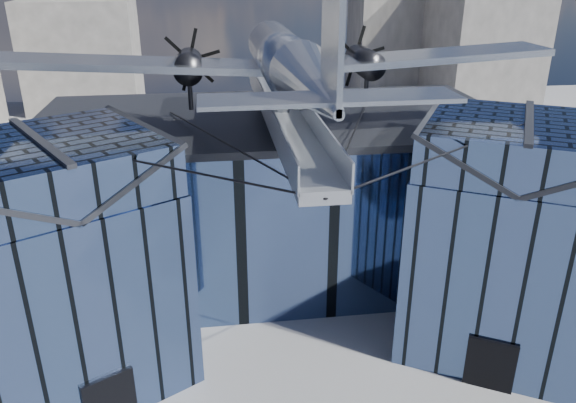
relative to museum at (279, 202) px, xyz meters
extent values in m
plane|color=gray|center=(0.00, -5.82, -5.54)|extent=(120.00, 120.00, 0.00)
cube|color=#3F5480|center=(0.00, 3.18, -0.79)|extent=(28.00, 14.00, 9.50)
cube|color=#24262C|center=(0.00, 3.18, 4.16)|extent=(28.00, 14.00, 0.40)
cube|color=#3F5480|center=(-10.50, -6.82, -0.79)|extent=(11.79, 11.43, 9.50)
cube|color=#3F5480|center=(-10.50, -6.82, 5.06)|extent=(11.56, 11.20, 2.20)
cube|color=#24262C|center=(-8.55, -5.69, 5.06)|extent=(7.98, 9.23, 2.40)
cube|color=#24262C|center=(-10.50, -6.82, 6.21)|extent=(4.30, 7.10, 0.18)
cube|color=black|center=(-8.48, -10.33, -4.24)|extent=(2.03, 1.32, 2.60)
cube|color=black|center=(-6.60, -4.57, -0.79)|extent=(0.34, 0.34, 9.50)
cube|color=#3F5480|center=(10.50, -6.82, -0.79)|extent=(11.79, 11.43, 9.50)
cube|color=#3F5480|center=(10.50, -6.82, 5.06)|extent=(11.56, 11.20, 2.20)
cube|color=#24262C|center=(8.55, -5.69, 5.06)|extent=(7.98, 9.23, 2.40)
cube|color=#24262C|center=(10.50, -6.82, 6.21)|extent=(4.30, 7.10, 0.18)
cube|color=black|center=(8.48, -10.33, -4.24)|extent=(2.03, 1.32, 2.60)
cube|color=black|center=(6.60, -4.57, -0.79)|extent=(0.34, 0.34, 9.50)
cube|color=#A0A5AE|center=(0.00, -2.32, 5.56)|extent=(1.80, 21.00, 0.50)
cube|color=#A0A5AE|center=(-0.90, -2.32, 6.21)|extent=(0.08, 21.00, 1.10)
cube|color=#A0A5AE|center=(0.90, -2.32, 6.21)|extent=(0.08, 21.00, 1.10)
cylinder|color=#A0A5AE|center=(0.00, 7.18, 4.89)|extent=(0.44, 0.44, 1.35)
cylinder|color=#A0A5AE|center=(0.00, 1.18, 4.89)|extent=(0.44, 0.44, 1.35)
cylinder|color=#A0A5AE|center=(0.00, -2.82, 4.89)|extent=(0.44, 0.44, 1.35)
cylinder|color=#A0A5AE|center=(0.00, -1.82, 6.51)|extent=(0.70, 0.70, 1.40)
cylinder|color=black|center=(-5.25, -9.82, 5.86)|extent=(10.55, 6.08, 0.69)
cylinder|color=black|center=(5.25, -9.82, 5.86)|extent=(10.55, 6.08, 0.69)
cylinder|color=black|center=(-3.00, -4.32, 5.01)|extent=(6.09, 17.04, 1.19)
cylinder|color=black|center=(3.00, -4.32, 5.01)|extent=(6.09, 17.04, 1.19)
cylinder|color=silver|center=(0.00, -1.82, 8.46)|extent=(2.50, 11.00, 2.50)
sphere|color=silver|center=(0.00, 3.68, 8.46)|extent=(2.50, 2.50, 2.50)
cube|color=black|center=(0.00, 2.68, 9.15)|extent=(1.60, 1.40, 0.50)
cone|color=silver|center=(0.00, -10.82, 8.76)|extent=(2.50, 7.00, 2.50)
cube|color=silver|center=(0.00, -13.12, 10.36)|extent=(0.18, 2.40, 3.40)
cube|color=silver|center=(0.00, -13.02, 8.96)|extent=(8.00, 1.80, 0.14)
cube|color=silver|center=(-7.00, -0.82, 8.16)|extent=(14.00, 3.20, 1.08)
cylinder|color=black|center=(-4.60, -0.22, 7.91)|extent=(1.44, 3.20, 1.44)
cone|color=black|center=(-4.60, 1.58, 7.91)|extent=(0.70, 0.70, 0.70)
cube|color=black|center=(-4.60, 1.73, 7.91)|extent=(1.05, 0.06, 3.33)
cube|color=black|center=(-4.60, 1.73, 7.91)|extent=(2.53, 0.06, 2.53)
cube|color=black|center=(-4.60, 1.73, 7.91)|extent=(3.33, 0.06, 1.05)
cylinder|color=black|center=(-4.60, -0.82, 6.69)|extent=(0.24, 0.24, 1.75)
cube|color=silver|center=(7.00, -0.82, 8.16)|extent=(14.00, 3.20, 1.08)
cylinder|color=black|center=(4.60, -0.22, 7.91)|extent=(1.44, 3.20, 1.44)
cone|color=black|center=(4.60, 1.58, 7.91)|extent=(0.70, 0.70, 0.70)
cube|color=black|center=(4.60, 1.73, 7.91)|extent=(1.05, 0.06, 3.33)
cube|color=black|center=(4.60, 1.73, 7.91)|extent=(2.53, 0.06, 2.53)
cube|color=black|center=(4.60, 1.73, 7.91)|extent=(3.33, 0.06, 1.05)
cylinder|color=black|center=(4.60, -0.82, 6.69)|extent=(0.24, 0.24, 1.75)
cube|color=gray|center=(32.00, 42.18, 3.46)|extent=(12.00, 14.00, 18.00)
cube|color=gray|center=(-20.00, 49.18, 1.46)|extent=(14.00, 10.00, 14.00)
cube|color=gray|center=(22.00, 52.18, 7.46)|extent=(9.00, 9.00, 26.00)
camera|label=1|loc=(-3.60, -29.58, 12.76)|focal=35.00mm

